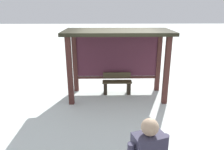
# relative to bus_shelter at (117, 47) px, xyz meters

# --- Properties ---
(ground_plane) EXTENTS (60.00, 60.00, 0.00)m
(ground_plane) POSITION_rel_bus_shelter_xyz_m (0.00, -0.17, -1.70)
(ground_plane) COLOR white
(bus_shelter) EXTENTS (3.40, 1.52, 2.26)m
(bus_shelter) POSITION_rel_bus_shelter_xyz_m (0.00, 0.00, 0.00)
(bus_shelter) COLOR #462520
(bus_shelter) RESTS_ON ground
(bench_left_inside) EXTENTS (1.03, 0.34, 0.74)m
(bench_left_inside) POSITION_rel_bus_shelter_xyz_m (0.00, 0.10, -1.36)
(bench_left_inside) COLOR #473D28
(bench_left_inside) RESTS_ON ground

